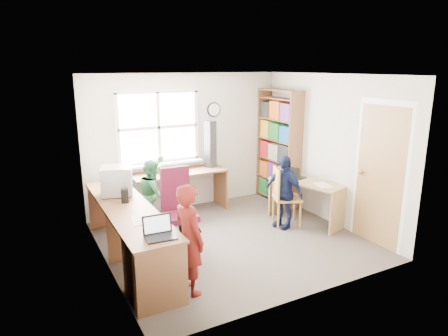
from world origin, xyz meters
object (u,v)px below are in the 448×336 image
Objects in this scene: swivel_chair at (178,213)px; potted_plant at (159,165)px; l_desk at (152,235)px; laptop_right at (294,175)px; person_red at (189,239)px; laptop_left at (159,232)px; right_desk at (307,192)px; cd_tower at (210,144)px; wooden_chair at (283,194)px; crt_monitor at (117,181)px; person_green at (153,194)px; bookshelf at (278,149)px; person_navy at (284,192)px.

potted_plant is at bearing 85.56° from swivel_chair.
laptop_right reaches higher than l_desk.
laptop_left is at bearing 82.51° from person_red.
right_desk is at bearing -34.47° from potted_plant.
l_desk is 2.52m from cd_tower.
l_desk is at bearing -112.17° from potted_plant.
l_desk is 3.11× the size of wooden_chair.
wooden_chair is at bearing 1.26° from swivel_chair.
laptop_left is at bearing -72.75° from crt_monitor.
laptop_left is 0.30× the size of person_green.
bookshelf is at bearing 25.18° from swivel_chair.
wooden_chair is 2.57× the size of laptop_right.
cd_tower is (-1.00, 1.14, 0.42)m from laptop_right.
person_red reaches higher than laptop_left.
swivel_chair is at bearing 63.86° from laptop_left.
laptop_left is 0.26× the size of person_red.
person_navy is at bearing -99.69° from person_green.
l_desk is 0.75m from person_red.
person_red is at bearing -101.55° from potted_plant.
bookshelf reaches higher than swivel_chair.
laptop_right is at bearing 49.29° from wooden_chair.
person_navy is (2.07, 1.05, -0.05)m from person_red.
l_desk is 2.60× the size of swivel_chair.
cd_tower is (1.81, 2.45, 0.36)m from laptop_left.
swivel_chair is 3.69× the size of potted_plant.
swivel_chair is 1.74m from person_navy.
laptop_left is at bearing -100.72° from l_desk.
wooden_chair reaches higher than right_desk.
bookshelf is 1.31m from wooden_chair.
person_green is at bearing 54.57° from laptop_right.
wooden_chair is 0.74× the size of person_red.
cd_tower is 0.71× the size of person_navy.
bookshelf is at bearing -68.76° from person_green.
bookshelf is 1.85× the size of swivel_chair.
l_desk is at bearing 169.88° from right_desk.
right_desk is at bearing 23.79° from laptop_left.
laptop_left is (-0.13, -0.70, 0.35)m from l_desk.
potted_plant is (-1.96, 1.14, 0.16)m from laptop_right.
person_green is (-2.52, -0.20, -0.44)m from bookshelf.
person_red is 1.14× the size of person_green.
person_green is (-2.24, 0.65, -0.18)m from laptop_right.
right_desk is 3.09m from laptop_left.
right_desk is 2.64× the size of crt_monitor.
bookshelf is at bearing 38.87° from laptop_left.
bookshelf is 0.94m from laptop_right.
cd_tower is 2.90m from person_red.
potted_plant is at bearing -147.50° from person_navy.
right_desk is 0.44m from wooden_chair.
wooden_chair is at bearing -70.21° from person_red.
potted_plant reaches higher than right_desk.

